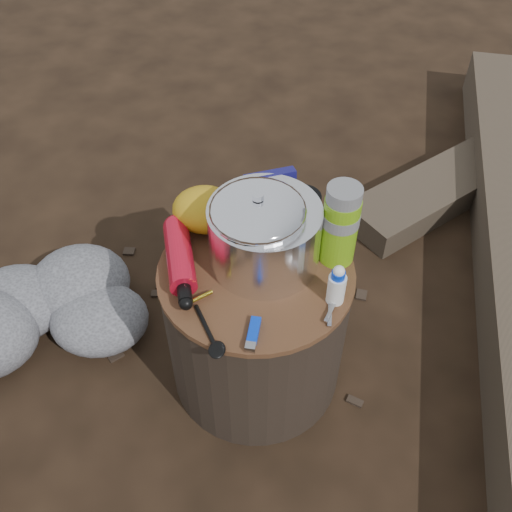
# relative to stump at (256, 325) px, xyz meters

# --- Properties ---
(ground) EXTENTS (60.00, 60.00, 0.00)m
(ground) POSITION_rel_stump_xyz_m (0.00, 0.00, -0.21)
(ground) COLOR black
(ground) RESTS_ON ground
(stump) EXTENTS (0.46, 0.46, 0.43)m
(stump) POSITION_rel_stump_xyz_m (0.00, 0.00, 0.00)
(stump) COLOR black
(stump) RESTS_ON ground
(rock_ring) EXTENTS (0.49, 1.07, 0.21)m
(rock_ring) POSITION_rel_stump_xyz_m (-0.60, -0.23, -0.11)
(rock_ring) COLOR slate
(rock_ring) RESTS_ON ground
(log_small) EXTENTS (1.06, 0.93, 0.10)m
(log_small) POSITION_rel_stump_xyz_m (0.78, 0.93, -0.16)
(log_small) COLOR #413629
(log_small) RESTS_ON ground
(foil_windscreen) EXTENTS (0.26, 0.26, 0.16)m
(foil_windscreen) POSITION_rel_stump_xyz_m (0.02, 0.04, 0.29)
(foil_windscreen) COLOR white
(foil_windscreen) RESTS_ON stump
(camping_pot) EXTENTS (0.21, 0.21, 0.21)m
(camping_pot) POSITION_rel_stump_xyz_m (0.00, 0.02, 0.32)
(camping_pot) COLOR white
(camping_pot) RESTS_ON stump
(fuel_bottle) EXTENTS (0.13, 0.27, 0.06)m
(fuel_bottle) POSITION_rel_stump_xyz_m (-0.18, 0.00, 0.25)
(fuel_bottle) COLOR red
(fuel_bottle) RESTS_ON stump
(thermos) EXTENTS (0.08, 0.08, 0.21)m
(thermos) POSITION_rel_stump_xyz_m (0.19, 0.06, 0.32)
(thermos) COLOR #6FAC13
(thermos) RESTS_ON stump
(travel_mug) EXTENTS (0.08, 0.08, 0.12)m
(travel_mug) POSITION_rel_stump_xyz_m (0.10, 0.13, 0.28)
(travel_mug) COLOR black
(travel_mug) RESTS_ON stump
(stuff_sack) EXTENTS (0.16, 0.13, 0.11)m
(stuff_sack) POSITION_rel_stump_xyz_m (-0.14, 0.14, 0.27)
(stuff_sack) COLOR gold
(stuff_sack) RESTS_ON stump
(food_pouch) EXTENTS (0.13, 0.07, 0.16)m
(food_pouch) POSITION_rel_stump_xyz_m (0.02, 0.16, 0.29)
(food_pouch) COLOR navy
(food_pouch) RESTS_ON stump
(lighter) EXTENTS (0.03, 0.09, 0.02)m
(lighter) POSITION_rel_stump_xyz_m (0.01, -0.18, 0.22)
(lighter) COLOR #0734D2
(lighter) RESTS_ON stump
(pot_grabber) EXTENTS (0.05, 0.12, 0.01)m
(pot_grabber) POSITION_rel_stump_xyz_m (0.17, -0.09, 0.22)
(pot_grabber) COLOR #A3A3A7
(pot_grabber) RESTS_ON stump
(spork) EXTENTS (0.09, 0.14, 0.01)m
(spork) POSITION_rel_stump_xyz_m (-0.10, -0.17, 0.22)
(spork) COLOR black
(spork) RESTS_ON stump
(squeeze_bottle) EXTENTS (0.04, 0.04, 0.10)m
(squeeze_bottle) POSITION_rel_stump_xyz_m (0.18, -0.07, 0.26)
(squeeze_bottle) COLOR white
(squeeze_bottle) RESTS_ON stump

